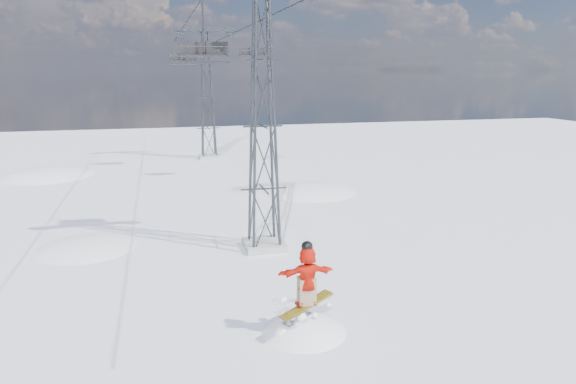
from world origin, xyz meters
name	(u,v)px	position (x,y,z in m)	size (l,w,h in m)	color
ground	(292,337)	(0.00, 0.00, 0.00)	(120.00, 120.00, 0.00)	white
snow_terrain	(152,321)	(-4.77, 21.24, -9.59)	(39.00, 37.00, 22.00)	white
lift_tower_near	(263,127)	(0.80, 8.00, 5.47)	(5.20, 1.80, 11.43)	#999999
lift_tower_far	(207,97)	(0.80, 33.00, 5.47)	(5.20, 1.80, 11.43)	#999999
haul_cables	(225,20)	(0.80, 19.50, 10.85)	(4.46, 51.00, 0.06)	black
snowboarder_jump	(304,378)	(0.46, 0.25, -1.61)	(4.40, 4.40, 6.96)	white
lift_chair_near	(204,50)	(-1.40, 10.09, 8.68)	(2.18, 0.63, 2.71)	black
lift_chair_mid	(253,53)	(3.00, 22.08, 8.99)	(1.87, 0.54, 2.32)	black
lift_chair_far	(183,58)	(-1.40, 27.93, 8.73)	(2.14, 0.61, 2.65)	black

